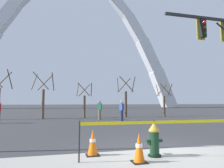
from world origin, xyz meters
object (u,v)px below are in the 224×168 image
(fire_hydrant, at_px, (154,139))
(pedestrian_standing_center, at_px, (122,111))
(monument_arch, at_px, (75,44))
(traffic_cone_by_hydrant, at_px, (139,148))
(traffic_cone_mid_sidewalk, at_px, (93,143))
(pedestrian_walking_left, at_px, (100,110))

(fire_hydrant, relative_size, pedestrian_standing_center, 0.62)
(monument_arch, relative_size, pedestrian_standing_center, 35.97)
(traffic_cone_by_hydrant, xyz_separation_m, traffic_cone_mid_sidewalk, (-1.01, 0.92, 0.00))
(fire_hydrant, height_order, monument_arch, monument_arch)
(fire_hydrant, distance_m, pedestrian_walking_left, 11.56)
(traffic_cone_mid_sidewalk, height_order, monument_arch, monument_arch)
(fire_hydrant, relative_size, traffic_cone_mid_sidewalk, 1.36)
(traffic_cone_by_hydrant, relative_size, pedestrian_walking_left, 0.46)
(monument_arch, bearing_deg, fire_hydrant, -90.44)
(fire_hydrant, distance_m, monument_arch, 49.44)
(traffic_cone_mid_sidewalk, distance_m, monument_arch, 49.05)
(traffic_cone_by_hydrant, height_order, pedestrian_standing_center, pedestrian_standing_center)
(pedestrian_walking_left, bearing_deg, pedestrian_standing_center, -45.72)
(pedestrian_standing_center, bearing_deg, traffic_cone_mid_sidewalk, -111.21)
(traffic_cone_by_hydrant, bearing_deg, pedestrian_walking_left, 84.27)
(fire_hydrant, height_order, traffic_cone_mid_sidewalk, fire_hydrant)
(traffic_cone_mid_sidewalk, height_order, pedestrian_walking_left, pedestrian_walking_left)
(pedestrian_walking_left, relative_size, pedestrian_standing_center, 1.00)
(fire_hydrant, distance_m, traffic_cone_by_hydrant, 0.75)
(traffic_cone_mid_sidewalk, bearing_deg, monument_arch, 87.55)
(fire_hydrant, bearing_deg, traffic_cone_mid_sidewalk, 163.16)
(fire_hydrant, height_order, traffic_cone_by_hydrant, fire_hydrant)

